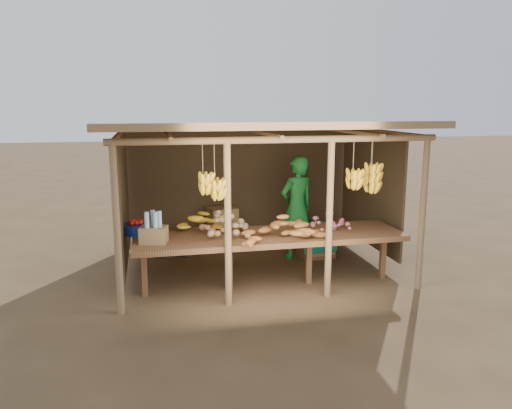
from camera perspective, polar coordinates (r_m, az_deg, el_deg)
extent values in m
plane|color=brown|center=(8.37, 0.00, -7.07)|extent=(60.00, 60.00, 0.00)
cylinder|color=#91714B|center=(6.46, -15.61, -2.91)|extent=(0.09, 0.09, 2.20)
cylinder|color=#91714B|center=(7.47, 18.50, -1.17)|extent=(0.09, 0.09, 2.20)
cylinder|color=#91714B|center=(9.39, -14.61, 1.53)|extent=(0.09, 0.09, 2.20)
cylinder|color=#91714B|center=(10.12, 9.89, 2.42)|extent=(0.09, 0.09, 2.20)
cylinder|color=#91714B|center=(6.52, -3.23, -2.37)|extent=(0.09, 0.09, 2.20)
cylinder|color=#91714B|center=(6.87, 8.38, -1.77)|extent=(0.09, 0.09, 2.20)
cylinder|color=#91714B|center=(6.49, 2.82, 7.41)|extent=(4.40, 0.09, 0.09)
cylinder|color=#91714B|center=(9.42, -1.95, 8.65)|extent=(4.40, 0.09, 0.09)
cube|color=#9E764A|center=(7.94, 0.00, 8.80)|extent=(4.70, 3.50, 0.28)
cube|color=#4B3923|center=(9.50, -1.89, 2.67)|extent=(4.20, 0.04, 1.98)
cube|color=#4B3923|center=(8.10, -14.85, 0.77)|extent=(0.04, 2.40, 1.98)
cube|color=#4B3923|center=(8.92, 12.91, 1.81)|extent=(0.04, 2.40, 1.98)
cube|color=brown|center=(7.26, 1.59, -3.69)|extent=(3.90, 1.05, 0.08)
cube|color=brown|center=(7.18, -12.64, -7.48)|extent=(0.08, 0.08, 0.72)
cube|color=brown|center=(7.26, -3.07, -7.00)|extent=(0.08, 0.08, 0.72)
cube|color=brown|center=(7.53, 6.03, -6.36)|extent=(0.08, 0.08, 0.72)
cube|color=brown|center=(7.98, 14.29, -5.65)|extent=(0.08, 0.08, 0.72)
cylinder|color=navy|center=(7.47, -13.57, -2.73)|extent=(0.40, 0.40, 0.14)
cube|color=olive|center=(6.91, -11.61, -3.41)|extent=(0.41, 0.35, 0.22)
imported|color=#176A26|center=(8.66, 4.69, -0.33)|extent=(0.76, 0.62, 1.79)
cube|color=brown|center=(8.89, 6.85, -4.30)|extent=(0.62, 0.54, 0.51)
cube|color=#0B816C|center=(8.81, 6.89, -2.53)|extent=(0.68, 0.61, 0.05)
cube|color=olive|center=(9.24, -3.81, -3.91)|extent=(0.57, 0.51, 0.39)
cube|color=olive|center=(9.15, -3.84, -1.57)|extent=(0.57, 0.51, 0.39)
cube|color=olive|center=(9.18, -7.12, -4.08)|extent=(0.57, 0.51, 0.39)
ellipsoid|color=#4B3923|center=(8.94, -10.10, -4.41)|extent=(0.41, 0.41, 0.56)
ellipsoid|color=#4B3923|center=(8.96, -7.69, -4.30)|extent=(0.41, 0.41, 0.56)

